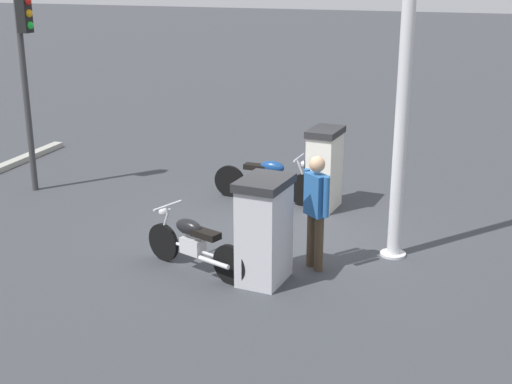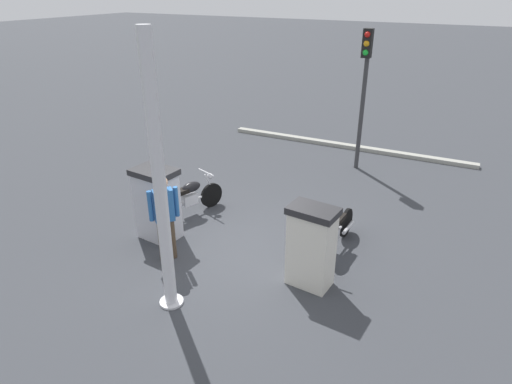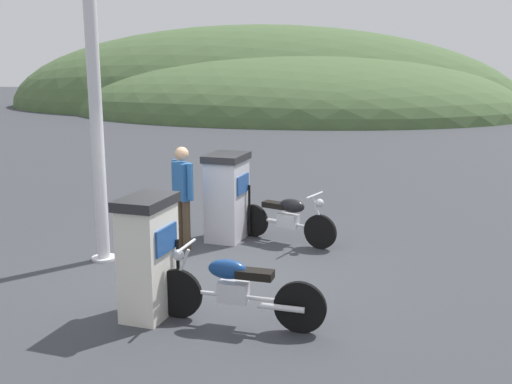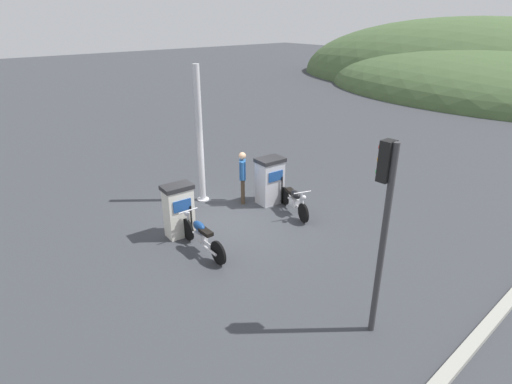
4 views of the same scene
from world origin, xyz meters
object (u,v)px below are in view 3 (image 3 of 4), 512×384
(motorcycle_far_pump, at_px, (287,218))
(motorcycle_near_pump, at_px, (234,288))
(fuel_pump_far, at_px, (227,196))
(canopy_support_pole, at_px, (97,127))
(attendant_person, at_px, (183,190))
(fuel_pump_near, at_px, (148,256))

(motorcycle_far_pump, bearing_deg, motorcycle_near_pump, -89.74)
(motorcycle_near_pump, xyz_separation_m, motorcycle_far_pump, (-0.02, 3.44, -0.01))
(fuel_pump_far, relative_size, canopy_support_pole, 0.35)
(motorcycle_far_pump, xyz_separation_m, canopy_support_pole, (-2.69, -1.60, 1.67))
(motorcycle_far_pump, height_order, attendant_person, attendant_person)
(fuel_pump_far, relative_size, motorcycle_far_pump, 0.83)
(fuel_pump_near, relative_size, attendant_person, 0.87)
(canopy_support_pole, bearing_deg, motorcycle_near_pump, -34.23)
(motorcycle_far_pump, bearing_deg, fuel_pump_far, -177.91)
(motorcycle_near_pump, distance_m, motorcycle_far_pump, 3.44)
(attendant_person, height_order, canopy_support_pole, canopy_support_pole)
(fuel_pump_near, xyz_separation_m, fuel_pump_far, (-0.00, 3.39, 0.01))
(fuel_pump_near, distance_m, attendant_person, 2.78)
(motorcycle_far_pump, relative_size, attendant_person, 1.07)
(canopy_support_pole, bearing_deg, fuel_pump_far, 44.14)
(fuel_pump_near, height_order, motorcycle_far_pump, fuel_pump_near)
(fuel_pump_near, xyz_separation_m, canopy_support_pole, (-1.61, 1.83, 1.35))
(motorcycle_near_pump, bearing_deg, fuel_pump_near, 179.22)
(attendant_person, bearing_deg, motorcycle_far_pump, 23.26)
(motorcycle_near_pump, relative_size, attendant_person, 1.24)
(fuel_pump_near, bearing_deg, fuel_pump_far, 90.00)
(motorcycle_near_pump, xyz_separation_m, canopy_support_pole, (-2.71, 1.84, 1.66))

